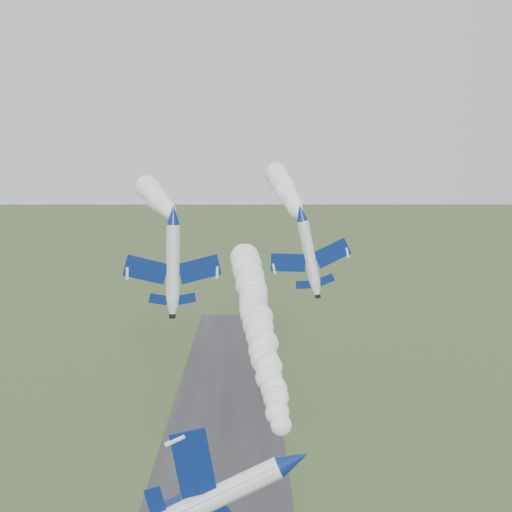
% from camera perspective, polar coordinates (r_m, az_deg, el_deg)
% --- Properties ---
extents(jet_lead, '(4.97, 13.96, 10.59)m').
position_cam_1_polar(jet_lead, '(44.68, 3.87, -19.76)').
color(jet_lead, white).
extents(smoke_trail_jet_lead, '(13.72, 77.17, 5.67)m').
position_cam_1_polar(smoke_trail_jet_lead, '(83.34, -0.16, -4.93)').
color(smoke_trail_jet_lead, white).
extents(jet_pair_left, '(12.26, 14.38, 3.58)m').
position_cam_1_polar(jet_pair_left, '(71.85, -8.25, 4.14)').
color(jet_pair_left, white).
extents(smoke_trail_jet_pair_left, '(18.84, 63.93, 5.04)m').
position_cam_1_polar(smoke_trail_jet_pair_left, '(107.74, -10.13, 5.99)').
color(smoke_trail_jet_pair_left, white).
extents(jet_pair_right, '(9.97, 12.23, 3.51)m').
position_cam_1_polar(jet_pair_right, '(71.64, 4.52, 4.36)').
color(jet_pair_right, white).
extents(smoke_trail_jet_pair_right, '(7.13, 72.60, 5.04)m').
position_cam_1_polar(smoke_trail_jet_pair_right, '(110.59, 2.70, 7.00)').
color(smoke_trail_jet_pair_right, white).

